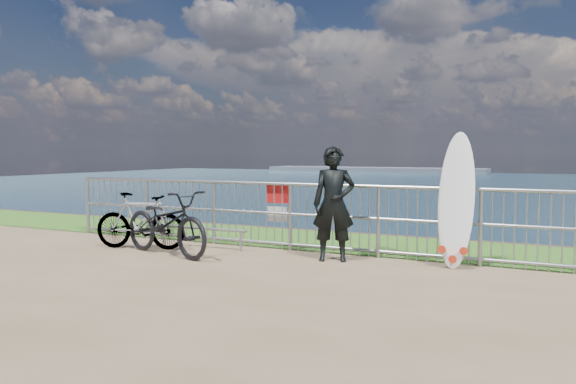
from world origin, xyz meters
The scene contains 8 objects.
grass_strip centered at (0.00, 2.70, 0.01)m, with size 120.00×120.00×0.00m, color #316A1D.
seascape centered at (-43.75, 147.49, -4.03)m, with size 260.00×260.00×5.00m.
railing centered at (0.01, 1.60, 0.58)m, with size 10.06×0.10×1.13m.
surfer centered at (0.47, 1.06, 0.86)m, with size 0.62×0.41×1.71m, color black.
surfboard centered at (2.19, 1.39, 0.89)m, with size 0.52×0.46×1.93m.
bicycle_near centered at (-2.08, 0.35, 0.52)m, with size 0.68×1.96×1.03m, color black.
bicycle_far centered at (-2.82, 0.61, 0.48)m, with size 0.45×1.58×0.95m, color black.
bike_rack centered at (-1.95, 1.11, 0.30)m, with size 1.76×0.05×0.37m.
Camera 1 is at (3.47, -6.72, 1.64)m, focal length 35.00 mm.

